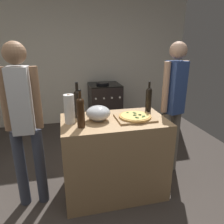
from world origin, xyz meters
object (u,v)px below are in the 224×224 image
(mixing_bowl, at_px, (98,113))
(wine_bottle_clear, at_px, (78,102))
(wine_bottle_amber, at_px, (149,98))
(person_in_stripes, at_px, (24,119))
(pizza, at_px, (135,116))
(wine_bottle_dark, at_px, (81,111))
(person_in_red, at_px, (173,102))
(paper_towel_roll, at_px, (69,109))
(stove, at_px, (105,105))

(mixing_bowl, relative_size, wine_bottle_clear, 0.66)
(wine_bottle_amber, bearing_deg, person_in_stripes, -173.22)
(pizza, bearing_deg, mixing_bowl, 172.63)
(wine_bottle_dark, bearing_deg, person_in_red, 17.14)
(pizza, distance_m, wine_bottle_clear, 0.63)
(paper_towel_roll, bearing_deg, person_in_red, 9.88)
(mixing_bowl, bearing_deg, stove, 76.88)
(pizza, height_order, paper_towel_roll, paper_towel_roll)
(paper_towel_roll, height_order, person_in_stripes, person_in_stripes)
(paper_towel_roll, xyz_separation_m, wine_bottle_clear, (0.09, 0.16, 0.02))
(mixing_bowl, height_order, wine_bottle_clear, wine_bottle_clear)
(pizza, relative_size, person_in_red, 0.20)
(person_in_red, bearing_deg, stove, 105.56)
(wine_bottle_clear, height_order, stove, wine_bottle_clear)
(paper_towel_roll, bearing_deg, mixing_bowl, 1.96)
(wine_bottle_clear, relative_size, wine_bottle_amber, 1.08)
(mixing_bowl, distance_m, wine_bottle_clear, 0.26)
(paper_towel_roll, height_order, wine_bottle_amber, wine_bottle_amber)
(wine_bottle_clear, bearing_deg, person_in_stripes, -164.62)
(mixing_bowl, height_order, wine_bottle_amber, wine_bottle_amber)
(mixing_bowl, xyz_separation_m, stove, (0.47, 2.03, -0.53))
(wine_bottle_clear, bearing_deg, pizza, -18.45)
(pizza, height_order, person_in_red, person_in_red)
(wine_bottle_dark, height_order, wine_bottle_clear, wine_bottle_clear)
(wine_bottle_amber, distance_m, person_in_stripes, 1.37)
(wine_bottle_dark, bearing_deg, pizza, 9.71)
(mixing_bowl, bearing_deg, paper_towel_roll, -178.04)
(mixing_bowl, xyz_separation_m, person_in_stripes, (-0.73, -0.00, -0.01))
(pizza, xyz_separation_m, wine_bottle_amber, (0.24, 0.21, 0.13))
(mixing_bowl, bearing_deg, wine_bottle_dark, -142.04)
(stove, bearing_deg, wine_bottle_dark, -106.97)
(stove, bearing_deg, person_in_red, -74.44)
(person_in_red, bearing_deg, wine_bottle_dark, -162.86)
(wine_bottle_dark, relative_size, wine_bottle_clear, 0.96)
(mixing_bowl, relative_size, person_in_red, 0.15)
(pizza, bearing_deg, person_in_stripes, 177.47)
(mixing_bowl, relative_size, person_in_stripes, 0.15)
(wine_bottle_dark, height_order, stove, wine_bottle_dark)
(wine_bottle_dark, xyz_separation_m, wine_bottle_amber, (0.82, 0.31, -0.00))
(paper_towel_roll, height_order, person_in_red, person_in_red)
(stove, bearing_deg, person_in_stripes, -120.65)
(mixing_bowl, relative_size, wine_bottle_dark, 0.69)
(paper_towel_roll, relative_size, wine_bottle_clear, 0.77)
(wine_bottle_clear, height_order, wine_bottle_amber, wine_bottle_clear)
(wine_bottle_dark, distance_m, wine_bottle_amber, 0.87)
(wine_bottle_clear, height_order, person_in_stripes, person_in_stripes)
(wine_bottle_dark, bearing_deg, paper_towel_roll, 125.72)
(wine_bottle_amber, bearing_deg, wine_bottle_clear, -178.97)
(wine_bottle_clear, bearing_deg, mixing_bowl, -36.28)
(person_in_stripes, bearing_deg, wine_bottle_clear, 15.38)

